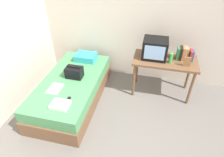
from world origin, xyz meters
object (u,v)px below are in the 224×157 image
(desk, at_px, (164,64))
(water_bottle, at_px, (171,58))
(pillow, at_px, (86,57))
(handbag, at_px, (74,72))
(magazine, at_px, (55,89))
(picture_frame, at_px, (187,62))
(bed, at_px, (72,90))
(folded_towel, at_px, (60,105))
(remote_dark, at_px, (68,100))
(book_row, at_px, (185,54))
(tv, at_px, (155,49))

(desk, bearing_deg, water_bottle, -48.88)
(pillow, relative_size, handbag, 1.40)
(handbag, xyz_separation_m, magazine, (-0.19, -0.40, -0.10))
(picture_frame, bearing_deg, handbag, -168.05)
(bed, height_order, handbag, handbag)
(pillow, distance_m, magazine, 1.05)
(folded_towel, bearing_deg, pillow, 93.68)
(pillow, height_order, remote_dark, pillow)
(handbag, bearing_deg, folded_towel, -84.04)
(pillow, xyz_separation_m, remote_dark, (0.15, -1.26, -0.05))
(water_bottle, xyz_separation_m, book_row, (0.24, 0.18, 0.02))
(bed, distance_m, magazine, 0.43)
(desk, xyz_separation_m, tv, (-0.21, 0.04, 0.28))
(bed, bearing_deg, water_bottle, 17.80)
(tv, xyz_separation_m, remote_dark, (-1.23, -1.22, -0.44))
(magazine, bearing_deg, desk, 28.35)
(handbag, xyz_separation_m, folded_towel, (0.08, -0.77, -0.07))
(bed, distance_m, tv, 1.72)
(bed, distance_m, folded_towel, 0.74)
(tv, distance_m, folded_towel, 1.92)
(book_row, bearing_deg, magazine, -153.48)
(bed, xyz_separation_m, magazine, (-0.15, -0.32, 0.25))
(picture_frame, distance_m, magazine, 2.31)
(tv, xyz_separation_m, folded_towel, (-1.29, -1.36, -0.42))
(bed, xyz_separation_m, pillow, (0.04, 0.72, 0.32))
(magazine, bearing_deg, book_row, 26.52)
(picture_frame, bearing_deg, pillow, 173.48)
(bed, bearing_deg, picture_frame, 14.05)
(folded_towel, bearing_deg, desk, 41.32)
(tv, height_order, folded_towel, tv)
(water_bottle, bearing_deg, folded_towel, -142.22)
(handbag, bearing_deg, magazine, -115.75)
(tv, bearing_deg, folded_towel, -133.50)
(book_row, distance_m, folded_towel, 2.34)
(magazine, relative_size, remote_dark, 1.86)
(bed, height_order, pillow, pillow)
(tv, xyz_separation_m, book_row, (0.54, 0.05, -0.07))
(tv, bearing_deg, magazine, -147.49)
(tv, height_order, pillow, tv)
(magazine, bearing_deg, bed, 65.26)
(desk, distance_m, book_row, 0.40)
(desk, distance_m, remote_dark, 1.87)
(desk, distance_m, handbag, 1.68)
(folded_towel, bearing_deg, bed, 100.73)
(water_bottle, relative_size, pillow, 0.44)
(tv, relative_size, pillow, 1.05)
(handbag, relative_size, magazine, 1.03)
(pillow, distance_m, handbag, 0.63)
(tv, bearing_deg, handbag, -156.56)
(tv, height_order, magazine, tv)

